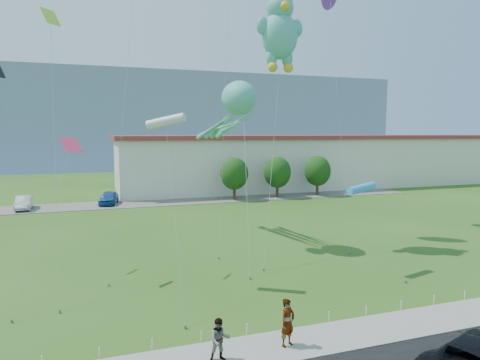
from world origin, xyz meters
name	(u,v)px	position (x,y,z in m)	size (l,w,h in m)	color
ground	(258,319)	(0.00, 0.00, 0.00)	(160.00, 160.00, 0.00)	#2B5016
sidewalk	(282,346)	(0.00, -2.75, 0.05)	(80.00, 2.50, 0.10)	gray
parking_strip	(155,203)	(0.00, 35.00, 0.03)	(70.00, 6.00, 0.06)	#59544C
hill_ridge	(116,120)	(0.00, 120.00, 12.50)	(160.00, 50.00, 25.00)	gray
warehouse	(309,161)	(26.00, 44.00, 4.12)	(61.00, 15.00, 8.20)	beige
rope_fence	(269,326)	(0.00, -1.30, 0.25)	(26.05, 0.05, 0.50)	white
tree_near	(234,174)	(10.00, 34.00, 3.39)	(3.60, 3.60, 5.47)	#3F2B19
tree_mid	(277,172)	(16.00, 34.00, 3.39)	(3.60, 3.60, 5.47)	#3F2B19
tree_far	(318,171)	(22.00, 34.00, 3.39)	(3.60, 3.60, 5.47)	#3F2B19
suv	(480,358)	(5.61, -7.04, 0.78)	(2.40, 5.21, 1.45)	black
pedestrian_left	(288,322)	(0.18, -2.84, 1.07)	(0.70, 0.46, 1.93)	gray
pedestrian_right	(220,340)	(-2.72, -3.06, 0.92)	(0.80, 0.62, 1.64)	gray
parked_car_silver	(24,203)	(-14.56, 34.92, 0.80)	(1.57, 4.49, 1.48)	silver
parked_car_blue	(109,198)	(-5.43, 35.51, 0.84)	(1.84, 4.58, 1.56)	#1C519B
octopus_kite	(233,111)	(3.30, 13.93, 10.26)	(3.07, 14.63, 12.40)	#44AAA0
teddy_bear_kite	(280,30)	(6.27, 11.86, 16.10)	(5.25, 6.67, 18.84)	#44AAA0
small_kite_yellow	(51,50)	(-9.06, 10.16, 13.44)	(1.29, 8.16, 15.98)	#BCEA37
small_kite_white	(166,123)	(-3.13, 5.90, 9.17)	(0.55, 7.00, 9.69)	silver
small_kite_cyan	(361,189)	(8.50, 4.41, 5.19)	(1.60, 3.89, 5.66)	#3193DC
small_kite_pink	(66,159)	(-8.40, 8.05, 7.14)	(3.30, 6.00, 8.36)	#EC3460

